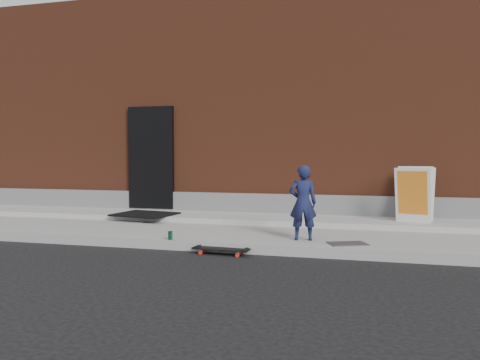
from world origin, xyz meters
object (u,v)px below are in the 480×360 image
(skateboard, at_px, (221,250))
(pizza_sign, at_px, (415,194))
(child, at_px, (303,203))
(soda_can, at_px, (170,236))

(skateboard, distance_m, pizza_sign, 3.88)
(skateboard, bearing_deg, pizza_sign, 40.26)
(child, relative_size, pizza_sign, 1.15)
(skateboard, distance_m, soda_can, 0.89)
(child, bearing_deg, skateboard, 20.21)
(pizza_sign, xyz_separation_m, soda_can, (-3.78, -2.30, -0.54))
(child, xyz_separation_m, skateboard, (-1.11, -0.67, -0.65))
(pizza_sign, distance_m, soda_can, 4.45)
(skateboard, relative_size, soda_can, 6.41)
(child, relative_size, soda_can, 8.77)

